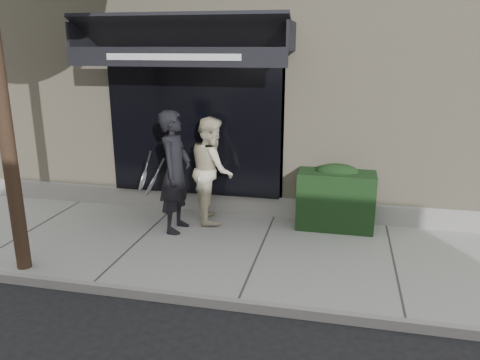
# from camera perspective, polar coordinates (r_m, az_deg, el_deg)

# --- Properties ---
(ground) EXTENTS (80.00, 80.00, 0.00)m
(ground) POSITION_cam_1_polar(r_m,az_deg,el_deg) (7.41, 2.41, -9.36)
(ground) COLOR black
(ground) RESTS_ON ground
(sidewalk) EXTENTS (20.00, 3.00, 0.12)m
(sidewalk) POSITION_cam_1_polar(r_m,az_deg,el_deg) (7.38, 2.42, -8.94)
(sidewalk) COLOR gray
(sidewalk) RESTS_ON ground
(curb) EXTENTS (20.00, 0.10, 0.14)m
(curb) POSITION_cam_1_polar(r_m,az_deg,el_deg) (6.03, -0.29, -14.96)
(curb) COLOR gray
(curb) RESTS_ON ground
(building_facade) EXTENTS (14.30, 8.04, 5.64)m
(building_facade) POSITION_cam_1_polar(r_m,az_deg,el_deg) (11.61, 7.02, 13.79)
(building_facade) COLOR #B8AB8C
(building_facade) RESTS_ON ground
(hedge) EXTENTS (1.30, 0.70, 1.14)m
(hedge) POSITION_cam_1_polar(r_m,az_deg,el_deg) (8.23, 11.59, -2.09)
(hedge) COLOR black
(hedge) RESTS_ON sidewalk
(pedestrian_front) EXTENTS (0.80, 0.87, 2.06)m
(pedestrian_front) POSITION_cam_1_polar(r_m,az_deg,el_deg) (7.87, -7.92, 0.98)
(pedestrian_front) COLOR black
(pedestrian_front) RESTS_ON sidewalk
(pedestrian_back) EXTENTS (1.00, 1.11, 1.88)m
(pedestrian_back) POSITION_cam_1_polar(r_m,az_deg,el_deg) (8.32, -3.46, 1.29)
(pedestrian_back) COLOR beige
(pedestrian_back) RESTS_ON sidewalk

